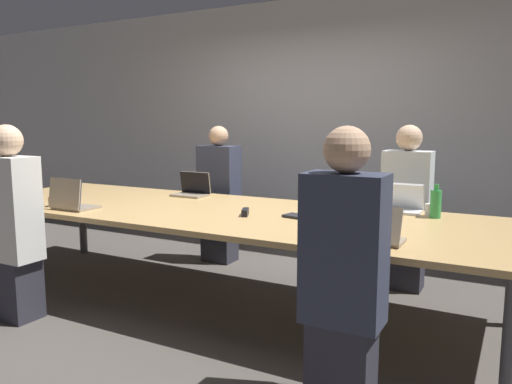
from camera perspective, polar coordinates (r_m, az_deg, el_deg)
ground_plane at (r=4.19m, az=-4.37°, el=-12.24°), size 24.00×24.00×0.00m
curtain_wall at (r=5.71m, az=6.43°, el=7.51°), size 12.00×0.06×2.80m
conference_table at (r=4.00m, az=-4.48°, el=-2.64°), size 4.62×1.48×0.75m
laptop_near_right at (r=2.97m, az=13.13°, el=-4.46°), size 0.35×0.22×0.22m
person_near_right at (r=2.55m, az=9.97°, el=-9.19°), size 0.40×0.24×1.43m
cup_near_right at (r=3.05m, az=8.44°, el=-4.45°), size 0.09×0.09×0.08m
laptop_far_midleft at (r=4.74m, az=-7.28°, el=0.35°), size 0.33×0.22×0.22m
person_far_midleft at (r=5.16m, az=-4.24°, el=-0.53°), size 0.40×0.24×1.41m
laptop_near_left at (r=4.23m, az=-20.41°, el=-0.92°), size 0.33×0.25×0.26m
person_near_left at (r=4.04m, az=-26.08°, el=-3.48°), size 0.40×0.24×1.43m
cup_near_left at (r=4.45m, az=-22.09°, el=-1.03°), size 0.09×0.09×0.08m
laptop_far_right at (r=4.04m, az=16.19°, el=-1.26°), size 0.33×0.22×0.22m
person_far_right at (r=4.48m, az=16.77°, el=-2.01°), size 0.40×0.24×1.42m
cup_far_right at (r=3.92m, az=19.35°, el=-1.95°), size 0.08×0.08×0.09m
bottle_far_right at (r=3.85m, az=19.85°, el=-1.24°), size 0.08×0.08×0.25m
stapler at (r=3.73m, az=-1.24°, el=-2.32°), size 0.10×0.15×0.05m
notebook at (r=3.66m, az=4.64°, el=-2.78°), size 0.20×0.16×0.02m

